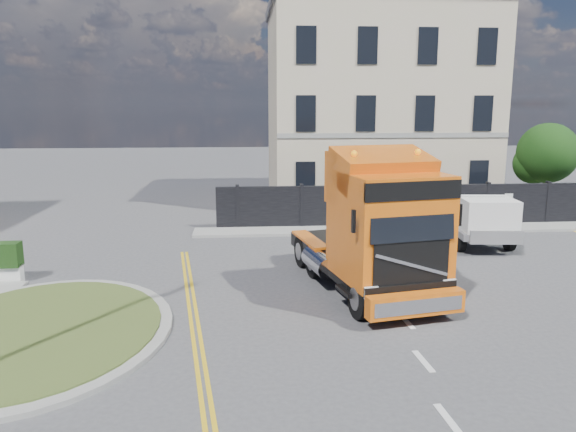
{
  "coord_description": "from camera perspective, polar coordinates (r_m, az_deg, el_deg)",
  "views": [
    {
      "loc": [
        -1.62,
        -16.84,
        5.77
      ],
      "look_at": [
        -0.1,
        2.96,
        1.8
      ],
      "focal_mm": 35.0,
      "sensor_mm": 36.0,
      "label": 1
    }
  ],
  "objects": [
    {
      "name": "ground",
      "position": [
        17.88,
        1.07,
        -7.53
      ],
      "size": [
        120.0,
        120.0,
        0.0
      ],
      "primitive_type": "plane",
      "color": "#424244",
      "rests_on": "ground"
    },
    {
      "name": "traffic_island",
      "position": [
        15.9,
        -24.26,
        -10.71
      ],
      "size": [
        6.8,
        6.8,
        0.17
      ],
      "color": "gray",
      "rests_on": "ground"
    },
    {
      "name": "hoarding_fence",
      "position": [
        27.52,
        12.97,
        1.04
      ],
      "size": [
        18.8,
        0.25,
        2.0
      ],
      "color": "black",
      "rests_on": "ground"
    },
    {
      "name": "georgian_building",
      "position": [
        34.2,
        8.66,
        11.19
      ],
      "size": [
        12.3,
        10.3,
        12.8
      ],
      "color": "#C4B19B",
      "rests_on": "ground"
    },
    {
      "name": "flatbed_pickup",
      "position": [
        24.11,
        18.91,
        -0.37
      ],
      "size": [
        2.46,
        5.27,
        2.13
      ],
      "rotation": [
        0.0,
        0.0,
        -0.09
      ],
      "color": "slate",
      "rests_on": "ground"
    },
    {
      "name": "pavement_far",
      "position": [
        26.7,
        12.31,
        -1.31
      ],
      "size": [
        20.0,
        1.6,
        0.12
      ],
      "primitive_type": "cube",
      "color": "gray",
      "rests_on": "ground"
    },
    {
      "name": "tree",
      "position": [
        33.18,
        24.59,
        5.58
      ],
      "size": [
        3.2,
        3.2,
        4.8
      ],
      "color": "#382619",
      "rests_on": "ground"
    },
    {
      "name": "truck",
      "position": [
        17.02,
        9.09,
        -1.75
      ],
      "size": [
        4.12,
        7.72,
        4.39
      ],
      "rotation": [
        0.0,
        0.0,
        0.2
      ],
      "color": "black",
      "rests_on": "ground"
    }
  ]
}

